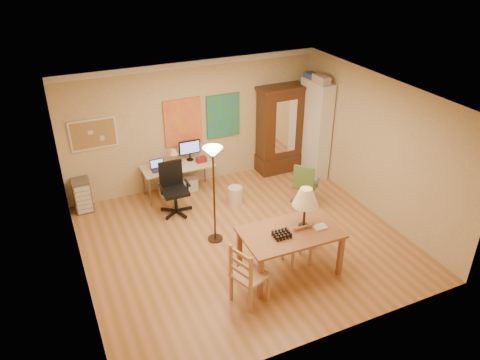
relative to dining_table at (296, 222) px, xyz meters
name	(u,v)px	position (x,y,z in m)	size (l,w,h in m)	color
floor	(244,241)	(-0.42, 1.04, -0.93)	(5.50, 5.50, 0.00)	#A16E39
crown_molding	(192,64)	(-0.42, 3.50, 1.71)	(5.50, 0.08, 0.12)	white
corkboard	(93,134)	(-2.47, 3.51, 0.57)	(0.90, 0.04, 0.62)	#A68C4E
art_panel_left	(183,122)	(-0.67, 3.51, 0.52)	(0.80, 0.04, 1.00)	yellow
art_panel_right	(223,116)	(0.23, 3.51, 0.52)	(0.75, 0.04, 0.95)	teal
dining_table	(296,222)	(0.00, 0.00, 0.00)	(1.58, 0.97, 1.47)	brown
ladder_chair_back	(298,244)	(0.13, 0.10, -0.53)	(0.40, 0.38, 0.85)	#9D7548
ladder_chair_left	(248,276)	(-1.01, -0.38, -0.46)	(0.58, 0.59, 1.02)	#9D7548
torchiere_lamp	(213,167)	(-0.87, 1.30, 0.54)	(0.33, 0.33, 1.83)	#3B2717
computer_desk	(179,176)	(-0.92, 3.19, -0.52)	(1.47, 0.64, 1.11)	tan
office_chair_black	(175,200)	(-1.24, 2.49, -0.65)	(0.64, 0.64, 1.05)	black
office_chair_green	(305,194)	(1.24, 1.68, -0.68)	(0.60, 0.60, 0.94)	slate
drawer_cart	(82,195)	(-2.88, 3.33, -0.60)	(0.33, 0.40, 0.66)	slate
armoire	(280,135)	(1.52, 3.28, -0.06)	(1.08, 0.51, 1.99)	#3B2610
bookshelf	(315,129)	(2.13, 2.84, 0.15)	(0.32, 0.86, 2.16)	white
wastebin	(235,195)	(-0.03, 2.30, -0.75)	(0.30, 0.30, 0.37)	silver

